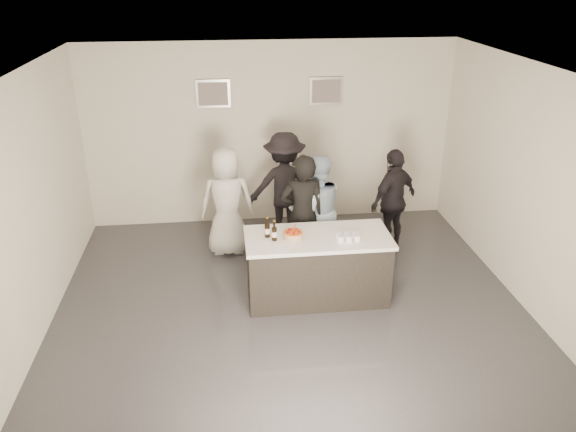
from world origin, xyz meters
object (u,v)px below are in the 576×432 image
object	(u,v)px
person_main_black	(302,215)
person_guest_right	(393,200)
bar_counter	(317,267)
person_guest_left	(227,202)
person_guest_back	(284,186)
beer_bottle_a	(267,228)
person_main_blue	(316,211)
beer_bottle_b	(274,231)
cake	(293,236)

from	to	relation	value
person_main_black	person_guest_right	world-z (taller)	person_main_black
bar_counter	person_guest_left	distance (m)	1.86
person_main_black	person_guest_back	distance (m)	1.14
beer_bottle_a	person_main_blue	size ratio (longest dim) A/B	0.16
beer_bottle_b	beer_bottle_a	bearing A→B (deg)	127.58
bar_counter	person_guest_back	bearing A→B (deg)	96.95
person_guest_right	person_guest_back	size ratio (longest dim) A/B	0.92
person_main_blue	person_guest_left	size ratio (longest dim) A/B	1.00
person_main_blue	person_guest_back	size ratio (longest dim) A/B	0.95
bar_counter	person_main_black	xyz separation A→B (m)	(-0.10, 0.72, 0.43)
person_main_blue	beer_bottle_b	bearing A→B (deg)	45.02
bar_counter	beer_bottle_b	distance (m)	0.81
person_main_blue	person_guest_back	world-z (taller)	person_guest_back
beer_bottle_a	person_main_blue	distance (m)	1.21
cake	person_guest_left	world-z (taller)	person_guest_left
cake	person_guest_right	xyz separation A→B (m)	(1.69, 1.29, -0.13)
beer_bottle_a	person_guest_back	xyz separation A→B (m)	(0.42, 1.80, -0.16)
person_main_black	person_guest_left	bearing A→B (deg)	-34.78
person_guest_back	person_guest_right	bearing A→B (deg)	163.02
person_guest_right	person_guest_left	bearing A→B (deg)	-38.07
beer_bottle_b	person_main_blue	size ratio (longest dim) A/B	0.16
bar_counter	person_guest_left	world-z (taller)	person_guest_left
person_main_black	person_guest_right	size ratio (longest dim) A/B	1.09
beer_bottle_b	person_guest_left	size ratio (longest dim) A/B	0.16
beer_bottle_b	person_guest_back	world-z (taller)	person_guest_back
bar_counter	beer_bottle_b	bearing A→B (deg)	-174.61
person_guest_left	bar_counter	bearing A→B (deg)	130.01
beer_bottle_a	person_guest_back	distance (m)	1.85
person_main_blue	cake	bearing A→B (deg)	54.65
person_main_blue	person_main_black	bearing A→B (deg)	35.16
person_guest_left	cake	bearing A→B (deg)	120.65
person_main_black	person_main_blue	world-z (taller)	person_main_black
beer_bottle_a	person_guest_left	xyz separation A→B (m)	(-0.49, 1.38, -0.20)
person_guest_left	person_guest_right	distance (m)	2.50
cake	person_guest_back	size ratio (longest dim) A/B	0.14
bar_counter	person_main_blue	bearing A→B (deg)	81.91
person_main_blue	person_guest_left	distance (m)	1.35
person_guest_back	beer_bottle_b	bearing A→B (deg)	83.22
person_guest_left	person_guest_right	bearing A→B (deg)	177.83
beer_bottle_b	person_guest_left	world-z (taller)	person_guest_left
person_main_blue	person_guest_right	size ratio (longest dim) A/B	1.03
person_main_blue	person_guest_right	world-z (taller)	person_main_blue
person_main_black	person_guest_right	distance (m)	1.56
person_main_blue	person_guest_left	world-z (taller)	person_main_blue
beer_bottle_a	cake	bearing A→B (deg)	-13.83
beer_bottle_b	bar_counter	bearing A→B (deg)	5.39
bar_counter	beer_bottle_a	size ratio (longest dim) A/B	7.15
person_guest_left	person_guest_right	xyz separation A→B (m)	(2.50, -0.16, -0.03)
cake	beer_bottle_b	bearing A→B (deg)	-173.96
beer_bottle_a	person_guest_back	size ratio (longest dim) A/B	0.15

